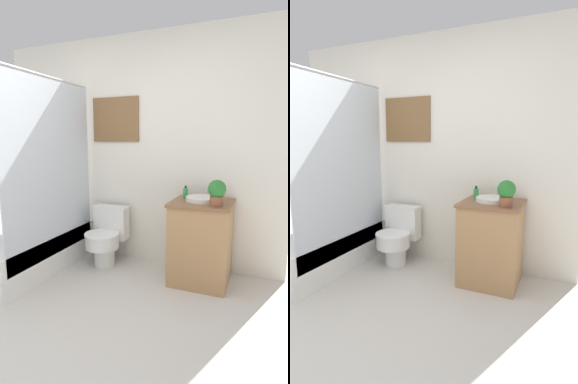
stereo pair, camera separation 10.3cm
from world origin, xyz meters
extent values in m
plane|color=beige|center=(0.00, 0.00, 0.00)|extent=(12.00, 12.00, 0.00)
cube|color=silver|center=(0.00, 1.92, 1.25)|extent=(3.28, 0.05, 2.50)
cube|color=brown|center=(-0.21, 1.88, 1.61)|extent=(0.56, 0.02, 0.49)
cube|color=silver|center=(-0.21, 1.88, 1.61)|extent=(0.53, 0.01, 0.46)
cube|color=white|center=(-0.85, 1.19, 0.20)|extent=(0.58, 1.40, 0.40)
cube|color=silver|center=(-0.57, 1.19, 1.09)|extent=(0.01, 1.29, 1.72)
cylinder|color=#B7B7BC|center=(-0.57, 1.19, 1.97)|extent=(0.02, 1.29, 0.02)
cylinder|color=white|center=(-0.22, 1.58, 0.11)|extent=(0.23, 0.23, 0.22)
cylinder|color=white|center=(-0.22, 1.54, 0.29)|extent=(0.37, 0.37, 0.14)
cylinder|color=white|center=(-0.22, 1.54, 0.37)|extent=(0.38, 0.38, 0.02)
cube|color=white|center=(-0.22, 1.76, 0.44)|extent=(0.39, 0.16, 0.36)
cube|color=white|center=(-0.22, 1.76, 0.63)|extent=(0.40, 0.17, 0.02)
cube|color=#AD7F51|center=(0.85, 1.60, 0.39)|extent=(0.55, 0.52, 0.78)
cube|color=brown|center=(0.85, 1.60, 0.79)|extent=(0.58, 0.55, 0.03)
cylinder|color=white|center=(0.85, 1.62, 0.83)|extent=(0.33, 0.33, 0.04)
cylinder|color=silver|center=(0.85, 1.81, 0.87)|extent=(0.02, 0.02, 0.13)
cylinder|color=green|center=(0.66, 1.69, 0.86)|extent=(0.05, 0.05, 0.10)
cylinder|color=black|center=(0.66, 1.69, 0.92)|extent=(0.02, 0.02, 0.02)
cylinder|color=brown|center=(1.00, 1.45, 0.85)|extent=(0.12, 0.12, 0.09)
sphere|color=#2D7A33|center=(1.00, 1.45, 0.96)|extent=(0.16, 0.16, 0.16)
camera|label=1|loc=(1.39, -1.19, 1.38)|focal=28.00mm
camera|label=2|loc=(1.48, -1.15, 1.38)|focal=28.00mm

